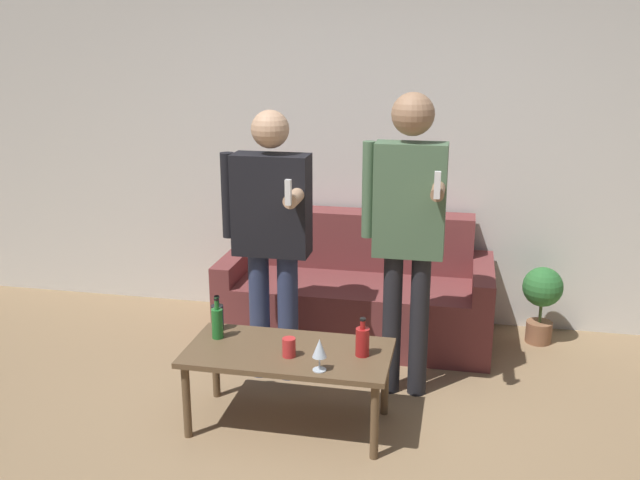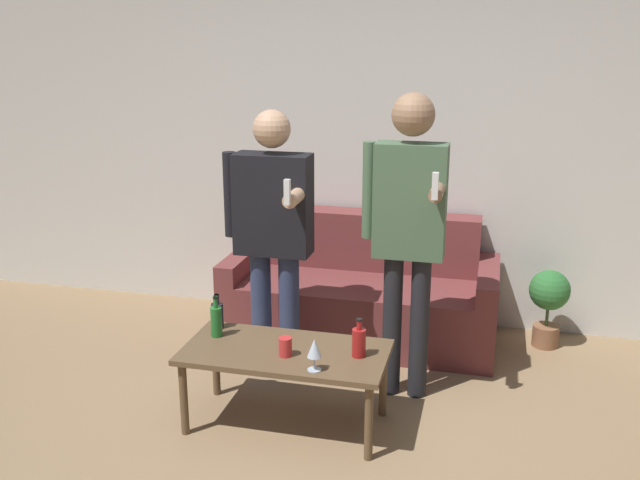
% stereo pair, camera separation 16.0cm
% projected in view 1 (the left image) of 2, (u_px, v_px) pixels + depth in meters
% --- Properties ---
extents(wall_back, '(8.00, 0.06, 2.70)m').
position_uv_depth(wall_back, '(372.00, 139.00, 5.14)').
color(wall_back, silver).
rests_on(wall_back, ground_plane).
extents(couch, '(1.86, 0.80, 0.85)m').
position_uv_depth(couch, '(357.00, 294.00, 5.05)').
color(couch, brown).
rests_on(couch, ground_plane).
extents(coffee_table, '(1.10, 0.55, 0.45)m').
position_uv_depth(coffee_table, '(288.00, 359.00, 3.83)').
color(coffee_table, brown).
rests_on(coffee_table, ground_plane).
extents(bottle_orange, '(0.06, 0.06, 0.24)m').
position_uv_depth(bottle_orange, '(217.00, 322.00, 3.95)').
color(bottle_orange, '#23752D').
rests_on(bottle_orange, coffee_table).
extents(bottle_green, '(0.07, 0.07, 0.21)m').
position_uv_depth(bottle_green, '(362.00, 341.00, 3.74)').
color(bottle_green, '#B21E1E').
rests_on(bottle_green, coffee_table).
extents(bottle_dark, '(0.07, 0.07, 0.21)m').
position_uv_depth(bottle_dark, '(218.00, 316.00, 4.07)').
color(bottle_dark, black).
rests_on(bottle_dark, coffee_table).
extents(wine_glass_near, '(0.07, 0.07, 0.17)m').
position_uv_depth(wine_glass_near, '(319.00, 349.00, 3.56)').
color(wine_glass_near, silver).
rests_on(wine_glass_near, coffee_table).
extents(cup_on_table, '(0.07, 0.07, 0.10)m').
position_uv_depth(cup_on_table, '(289.00, 347.00, 3.74)').
color(cup_on_table, red).
rests_on(cup_on_table, coffee_table).
extents(person_standing_left, '(0.54, 0.44, 1.67)m').
position_uv_depth(person_standing_left, '(271.00, 227.00, 4.24)').
color(person_standing_left, navy).
rests_on(person_standing_left, ground_plane).
extents(person_standing_right, '(0.47, 0.44, 1.78)m').
position_uv_depth(person_standing_right, '(408.00, 220.00, 4.01)').
color(person_standing_right, '#232328').
rests_on(person_standing_right, ground_plane).
extents(potted_plant, '(0.27, 0.27, 0.55)m').
position_uv_depth(potted_plant, '(542.00, 295.00, 4.91)').
color(potted_plant, '#936042').
rests_on(potted_plant, ground_plane).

